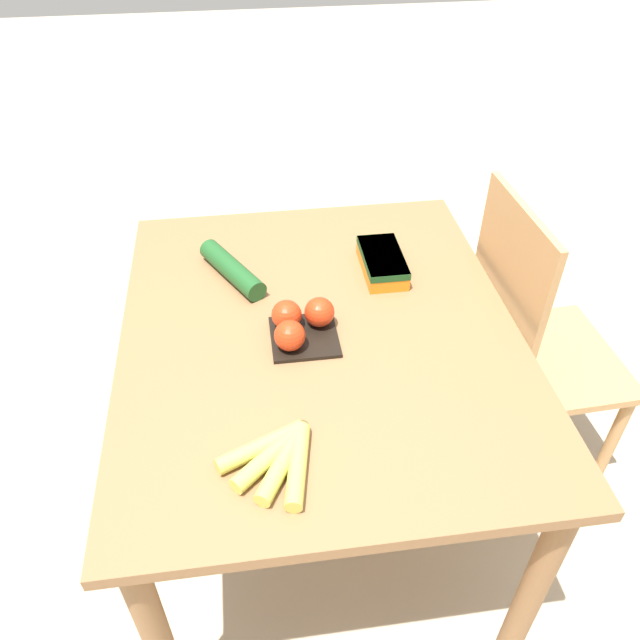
# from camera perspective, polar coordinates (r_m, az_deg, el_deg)

# --- Properties ---
(ground_plane) EXTENTS (12.00, 12.00, 0.00)m
(ground_plane) POSITION_cam_1_polar(r_m,az_deg,el_deg) (2.06, 0.00, -16.55)
(ground_plane) COLOR #B7A88E
(dining_table) EXTENTS (1.14, 0.95, 0.74)m
(dining_table) POSITION_cam_1_polar(r_m,az_deg,el_deg) (1.57, 0.00, -3.72)
(dining_table) COLOR olive
(dining_table) RESTS_ON ground_plane
(chair) EXTENTS (0.44, 0.42, 0.96)m
(chair) POSITION_cam_1_polar(r_m,az_deg,el_deg) (1.92, 18.60, -2.38)
(chair) COLOR tan
(chair) RESTS_ON ground_plane
(banana_bunch) EXTENTS (0.20, 0.19, 0.03)m
(banana_bunch) POSITION_cam_1_polar(r_m,az_deg,el_deg) (1.22, -3.82, -12.35)
(banana_bunch) COLOR brown
(banana_bunch) RESTS_ON dining_table
(tomato_pack) EXTENTS (0.16, 0.16, 0.08)m
(tomato_pack) POSITION_cam_1_polar(r_m,az_deg,el_deg) (1.46, -1.91, -0.33)
(tomato_pack) COLOR black
(tomato_pack) RESTS_ON dining_table
(carrot_bag) EXTENTS (0.20, 0.10, 0.05)m
(carrot_bag) POSITION_cam_1_polar(r_m,az_deg,el_deg) (1.68, 5.73, 5.37)
(carrot_bag) COLOR orange
(carrot_bag) RESTS_ON dining_table
(cucumber_near) EXTENTS (0.25, 0.17, 0.06)m
(cucumber_near) POSITION_cam_1_polar(r_m,az_deg,el_deg) (1.66, -8.05, 4.61)
(cucumber_near) COLOR #1E5123
(cucumber_near) RESTS_ON dining_table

